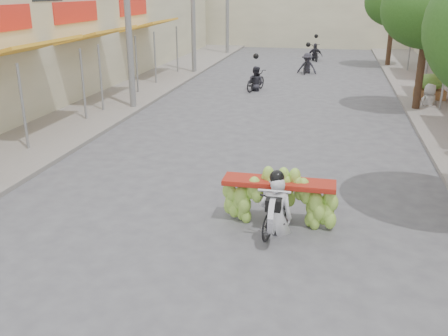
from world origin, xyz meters
TOP-DOWN VIEW (x-y plane):
  - ground at (0.00, 0.00)m, footprint 120.00×120.00m
  - sidewalk_left at (-7.00, 15.00)m, footprint 4.00×60.00m
  - shophouse_row_left at (-11.98, 13.98)m, footprint 9.77×40.00m
  - far_building at (0.00, 38.00)m, footprint 20.00×6.00m
  - utility_pole_mid at (-5.40, 12.00)m, footprint 0.60×0.24m
  - street_tree_mid at (5.40, 14.00)m, footprint 3.40×3.40m
  - street_tree_far at (5.40, 26.00)m, footprint 3.40×3.40m
  - produce_crate_far at (6.20, 16.00)m, footprint 1.20×0.88m
  - banana_motorbike at (1.28, 2.85)m, footprint 2.20×1.79m
  - pedestrian at (5.99, 14.77)m, footprint 0.95×0.86m
  - bg_motorbike_a at (-1.30, 16.82)m, footprint 1.05×1.74m
  - bg_motorbike_b at (0.75, 22.39)m, footprint 1.13×1.74m
  - bg_motorbike_c at (0.97, 27.82)m, footprint 1.05×1.89m

SIDE VIEW (x-z plane):
  - ground at x=0.00m, z-range 0.00..0.00m
  - sidewalk_left at x=-7.00m, z-range 0.00..0.12m
  - produce_crate_far at x=6.20m, z-range 0.13..1.29m
  - banana_motorbike at x=1.28m, z-range -0.36..1.81m
  - bg_motorbike_a at x=-1.30m, z-range -0.23..1.72m
  - bg_motorbike_c at x=0.97m, z-range -0.20..1.75m
  - bg_motorbike_b at x=0.75m, z-range -0.13..1.82m
  - pedestrian at x=5.99m, z-range 0.12..1.78m
  - shophouse_row_left at x=-11.98m, z-range 0.00..6.00m
  - far_building at x=0.00m, z-range 0.00..7.00m
  - street_tree_mid at x=5.40m, z-range 1.16..6.41m
  - street_tree_far at x=5.40m, z-range 1.16..6.41m
  - utility_pole_mid at x=-5.40m, z-range 0.03..8.03m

